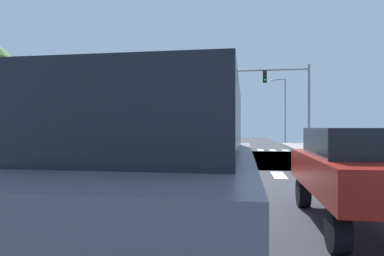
% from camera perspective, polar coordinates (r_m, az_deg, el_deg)
% --- Properties ---
extents(ground, '(90.00, 90.00, 0.05)m').
position_cam_1_polar(ground, '(21.04, 1.07, -5.13)').
color(ground, '#34333A').
extents(sidewalk_corner_ne, '(12.00, 12.00, 0.14)m').
position_cam_1_polar(sidewalk_corner_ne, '(34.32, 26.16, -2.96)').
color(sidewalk_corner_ne, gray).
rests_on(sidewalk_corner_ne, ground).
extents(sidewalk_corner_nw, '(12.00, 12.00, 0.14)m').
position_cam_1_polar(sidewalk_corner_nw, '(36.45, -16.88, -2.78)').
color(sidewalk_corner_nw, gray).
rests_on(sidewalk_corner_nw, ground).
extents(crosswalk_near, '(13.50, 2.00, 0.01)m').
position_cam_1_polar(crosswalk_near, '(13.94, -4.14, -7.68)').
color(crosswalk_near, white).
rests_on(crosswalk_near, ground).
extents(crosswalk_far, '(13.50, 2.00, 0.01)m').
position_cam_1_polar(crosswalk_far, '(28.29, 2.61, -3.74)').
color(crosswalk_far, white).
rests_on(crosswalk_far, ground).
extents(traffic_signal_mast, '(8.08, 0.55, 7.14)m').
position_cam_1_polar(traffic_signal_mast, '(28.73, 13.57, 6.95)').
color(traffic_signal_mast, gray).
rests_on(traffic_signal_mast, ground).
extents(street_lamp, '(1.78, 0.32, 7.73)m').
position_cam_1_polar(street_lamp, '(40.91, 15.49, 3.94)').
color(street_lamp, gray).
rests_on(street_lamp, ground).
extents(bank_building, '(16.94, 8.40, 5.22)m').
position_cam_1_polar(bank_building, '(39.90, -22.02, 1.13)').
color(bank_building, silver).
rests_on(bank_building, ground).
extents(sedan_nearside_1, '(1.80, 4.30, 1.88)m').
position_cam_1_polar(sedan_nearside_1, '(54.26, 3.83, -0.73)').
color(sedan_nearside_1, black).
rests_on(sedan_nearside_1, ground).
extents(suv_crossing_2, '(1.96, 4.60, 2.34)m').
position_cam_1_polar(suv_crossing_2, '(3.65, -5.28, -7.68)').
color(suv_crossing_2, black).
rests_on(suv_crossing_2, ground).
extents(sedan_middle_4, '(1.80, 4.30, 1.88)m').
position_cam_1_polar(sedan_middle_4, '(7.05, 26.50, -6.19)').
color(sedan_middle_4, black).
rests_on(sedan_middle_4, ground).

